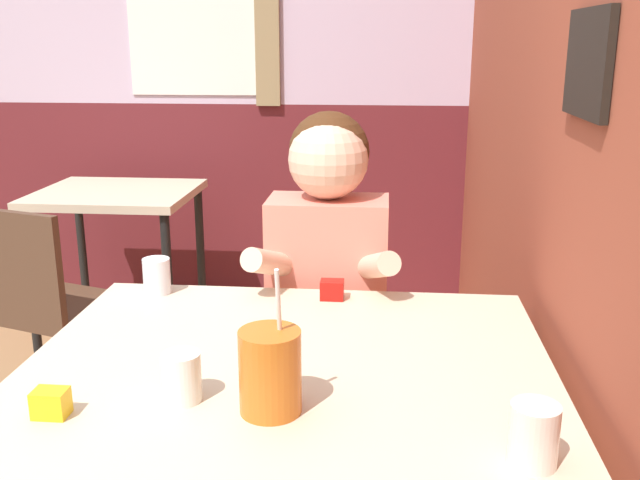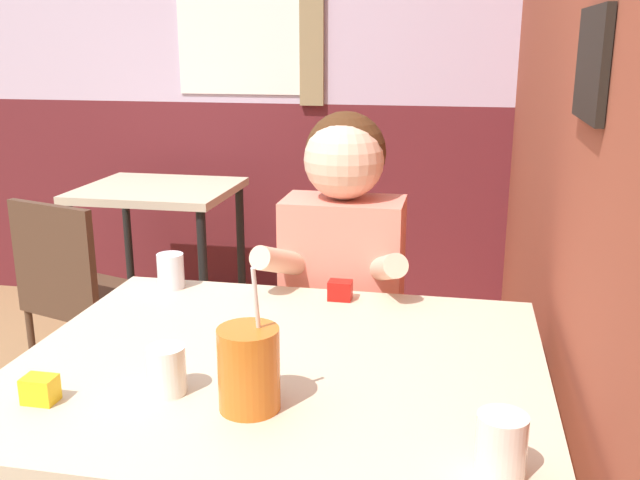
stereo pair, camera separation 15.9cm
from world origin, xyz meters
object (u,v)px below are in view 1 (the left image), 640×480
background_table (117,213)px  cocktail_pitcher (270,371)px  chair_near_window (43,298)px  main_table (288,389)px  person_seated (328,304)px

background_table → cocktail_pitcher: size_ratio=2.78×
chair_near_window → main_table: bearing=-26.6°
main_table → cocktail_pitcher: size_ratio=4.00×
chair_near_window → person_seated: size_ratio=0.69×
main_table → background_table: size_ratio=1.44×
main_table → background_table: 1.98m
chair_near_window → person_seated: 1.19m
person_seated → main_table: bearing=-93.1°
person_seated → cocktail_pitcher: bearing=-92.6°
background_table → cocktail_pitcher: 2.16m
background_table → chair_near_window: 0.69m
main_table → chair_near_window: bearing=135.7°
background_table → chair_near_window: size_ratio=0.90×
background_table → person_seated: person_seated is taller
background_table → main_table: bearing=-59.2°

